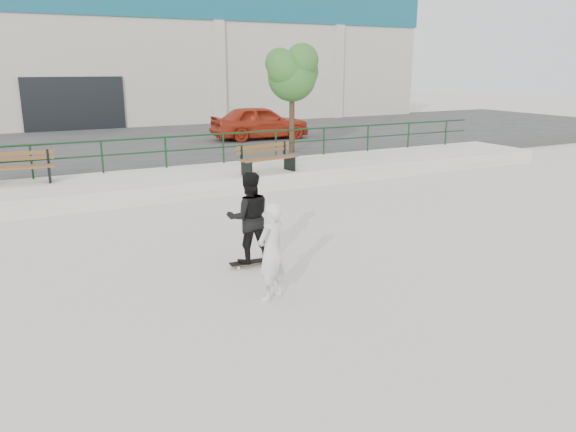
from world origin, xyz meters
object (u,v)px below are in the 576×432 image
red_car (260,122)px  standing_skater (249,218)px  bench_right (267,159)px  tree (293,71)px  skateboard (250,263)px  bench_left (18,168)px  seated_skater (271,252)px

red_car → standing_skater: bearing=157.4°
bench_right → tree: tree is taller
skateboard → standing_skater: bearing=4.0°
tree → bench_right: bearing=-128.3°
bench_left → tree: 10.14m
bench_left → seated_skater: (3.26, -9.61, -0.13)m
bench_right → standing_skater: (-3.38, -6.22, 0.02)m
tree → standing_skater: size_ratio=2.32×
standing_skater → seated_skater: size_ratio=1.07×
tree → seated_skater: size_ratio=2.48×
skateboard → standing_skater: 0.89m
bench_left → tree: bearing=15.9°
bench_left → standing_skater: bearing=-59.8°
bench_left → standing_skater: (3.57, -8.03, 0.02)m
bench_left → tree: (9.67, 1.65, 2.58)m
tree → standing_skater: (-6.10, -9.68, -2.56)m
skateboard → seated_skater: (-0.31, -1.58, 0.74)m
red_car → seated_skater: bearing=158.8°
tree → skateboard: (-6.10, -9.68, -3.45)m
standing_skater → red_car: bearing=-102.7°
bench_left → skateboard: bench_left is taller
tree → standing_skater: tree is taller
red_car → bench_right: bearing=159.7°
tree → seated_skater: tree is taller
standing_skater → seated_skater: (-0.31, -1.58, -0.15)m
standing_skater → seated_skater: bearing=92.1°
bench_right → standing_skater: standing_skater is taller
bench_right → seated_skater: (-3.68, -7.81, -0.13)m
red_car → skateboard: size_ratio=5.61×
red_car → seated_skater: 17.07m
skateboard → standing_skater: standing_skater is taller
tree → skateboard: bearing=-122.2°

